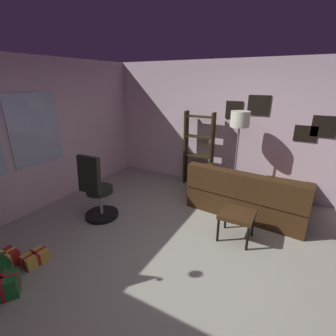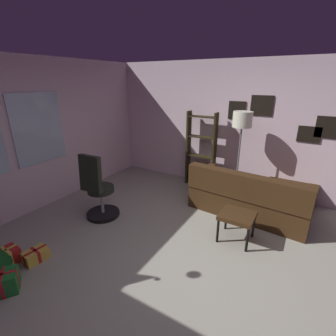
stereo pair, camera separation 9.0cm
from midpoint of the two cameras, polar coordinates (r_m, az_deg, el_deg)
The scene contains 11 objects.
ground_plane at distance 3.38m, azimuth 6.60°, elevation -22.46°, with size 5.17×6.26×0.10m, color #9B998A.
wall_back_with_windows at distance 4.76m, azimuth -30.81°, elevation 6.13°, with size 5.17×0.12×2.61m.
wall_right_with_frames at distance 5.13m, azimuth 18.86°, elevation 8.65°, with size 0.12×6.26×2.61m.
couch at distance 4.61m, azimuth 19.37°, elevation -5.99°, with size 1.72×2.07×0.83m.
footstool at distance 3.69m, azimuth 15.20°, elevation -10.89°, with size 0.44×0.48×0.43m.
gift_box_red at distance 3.86m, azimuth -34.30°, elevation -17.36°, with size 0.26×0.23×0.21m.
gift_box_green at distance 3.45m, azimuth -34.77°, elevation -21.83°, with size 0.37×0.36×0.24m.
gift_box_gold at distance 3.75m, azimuth -29.30°, elevation -17.89°, with size 0.31×0.22×0.16m.
office_chair at distance 4.20m, azimuth -16.88°, elevation -5.89°, with size 0.56×0.56×1.14m.
bookshelf at distance 5.29m, azimuth 6.69°, elevation 3.40°, with size 0.18×0.64×1.61m.
floor_lamp at distance 4.64m, azimuth 15.88°, elevation 9.44°, with size 0.35×0.35×1.70m.
Camera 1 is at (-2.36, -0.85, 2.23)m, focal length 25.98 mm.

